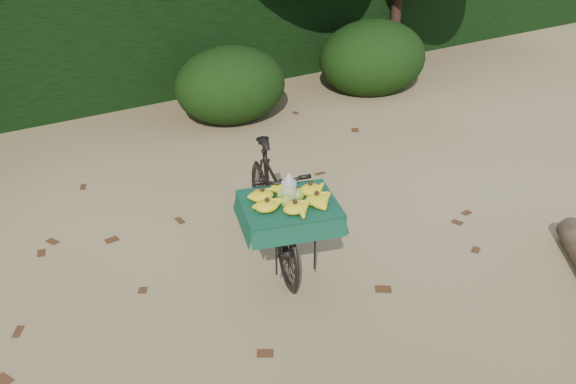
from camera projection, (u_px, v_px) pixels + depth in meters
ground at (297, 331)px, 4.91m from camera, size 80.00×80.00×0.00m
vendor_bicycle at (273, 204)px, 5.58m from camera, size 1.10×1.91×1.08m
hedge_backdrop at (82, 38)px, 9.20m from camera, size 26.00×1.80×1.80m
bush_clumps at (163, 101)px, 8.14m from camera, size 8.80×1.70×0.90m
leaf_litter at (259, 287)px, 5.40m from camera, size 7.00×7.30×0.01m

